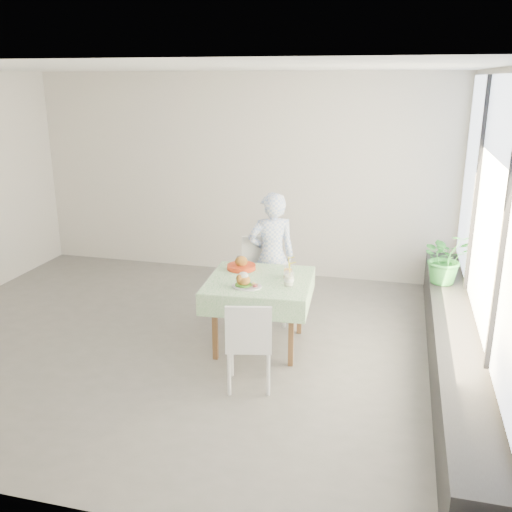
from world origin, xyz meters
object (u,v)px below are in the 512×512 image
(juice_cup_orange, at_px, (288,272))
(chair_far, at_px, (264,296))
(cafe_table, at_px, (259,305))
(chair_near, at_px, (249,360))
(potted_plant, at_px, (446,257))
(main_dish, at_px, (245,282))
(diner, at_px, (272,257))

(juice_cup_orange, bearing_deg, chair_far, 125.40)
(chair_far, xyz_separation_m, juice_cup_orange, (0.38, -0.54, 0.50))
(cafe_table, height_order, chair_far, chair_far)
(chair_far, distance_m, juice_cup_orange, 0.83)
(chair_near, height_order, potted_plant, potted_plant)
(chair_near, height_order, main_dish, main_dish)
(chair_near, xyz_separation_m, main_dish, (-0.20, 0.58, 0.53))
(diner, xyz_separation_m, juice_cup_orange, (0.32, -0.63, 0.05))
(cafe_table, height_order, diner, diner)
(chair_near, bearing_deg, juice_cup_orange, 80.43)
(diner, bearing_deg, main_dish, 62.13)
(main_dish, bearing_deg, chair_far, 91.53)
(chair_far, bearing_deg, juice_cup_orange, -54.60)
(juice_cup_orange, bearing_deg, potted_plant, 31.01)
(diner, bearing_deg, potted_plant, 164.44)
(diner, bearing_deg, chair_near, 70.20)
(diner, distance_m, juice_cup_orange, 0.70)
(chair_far, height_order, main_dish, chair_far)
(main_dish, bearing_deg, cafe_table, 72.43)
(cafe_table, height_order, potted_plant, potted_plant)
(cafe_table, relative_size, juice_cup_orange, 4.12)
(juice_cup_orange, distance_m, potted_plant, 1.87)
(potted_plant, bearing_deg, diner, -170.05)
(chair_near, height_order, juice_cup_orange, juice_cup_orange)
(cafe_table, xyz_separation_m, chair_near, (0.12, -0.84, -0.20))
(cafe_table, height_order, main_dish, main_dish)
(cafe_table, height_order, chair_near, chair_near)
(chair_far, relative_size, juice_cup_orange, 3.62)
(chair_near, relative_size, juice_cup_orange, 3.18)
(main_dish, distance_m, potted_plant, 2.36)
(chair_far, height_order, potted_plant, potted_plant)
(diner, relative_size, potted_plant, 2.54)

